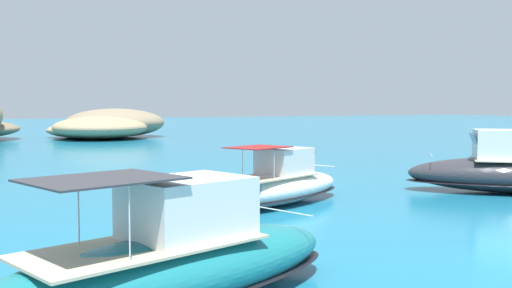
# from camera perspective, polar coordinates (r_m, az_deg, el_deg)

# --- Properties ---
(islet_small) EXTENTS (18.58, 19.67, 3.95)m
(islet_small) POSITION_cam_1_polar(r_m,az_deg,el_deg) (81.58, -14.57, 1.74)
(islet_small) COLOR #84755B
(islet_small) RESTS_ON ground
(motorboat_teal) EXTENTS (9.75, 5.39, 2.93)m
(motorboat_teal) POSITION_cam_1_polar(r_m,az_deg,el_deg) (12.94, -8.17, -11.48)
(motorboat_teal) COLOR #19727A
(motorboat_teal) RESTS_ON ground
(motorboat_white) EXTENTS (8.63, 5.52, 2.61)m
(motorboat_white) POSITION_cam_1_polar(r_m,az_deg,el_deg) (25.76, 2.27, -4.04)
(motorboat_white) COLOR white
(motorboat_white) RESTS_ON ground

